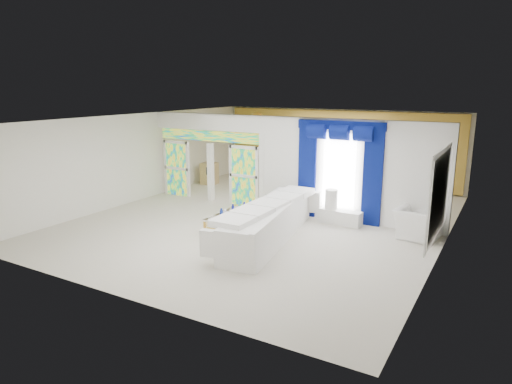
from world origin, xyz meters
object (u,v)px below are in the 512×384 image
Objects in this scene: white_sofa at (269,223)px; coffee_table at (232,221)px; console_table at (340,217)px; grand_piano at (280,174)px; armchair at (418,222)px.

white_sofa is 1.40m from coffee_table.
console_table is (2.51, 1.90, -0.01)m from coffee_table.
white_sofa reaches higher than coffee_table.
console_table is at bearing -35.49° from grand_piano.
white_sofa reaches higher than armchair.
armchair is at bearing -1.54° from console_table.
armchair is (4.68, 1.84, 0.18)m from coffee_table.
coffee_table is at bearing -67.93° from grand_piano.
coffee_table is 1.56× the size of console_table.
grand_piano reaches higher than console_table.
white_sofa is 2.55× the size of grand_piano.
armchair reaches higher than console_table.
coffee_table is at bearing -142.93° from console_table.
white_sofa is 3.76× the size of console_table.
grand_piano is at bearing 105.07° from white_sofa.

